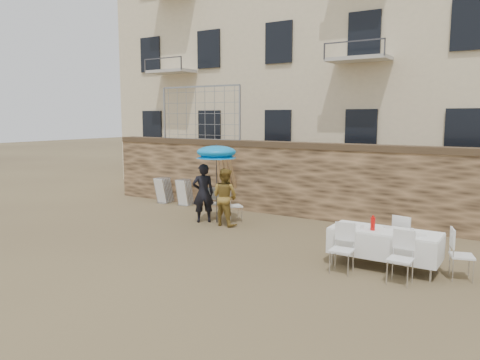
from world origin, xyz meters
The scene contains 18 objects.
ground centered at (0.00, 0.00, 0.00)m, with size 80.00×80.00×0.00m, color brown.
stone_wall centered at (0.00, 5.00, 1.10)m, with size 13.00×0.50×2.20m, color brown.
apartment_building centered at (0.00, 12.00, 7.50)m, with size 20.00×8.00×15.00m, color beige.
chain_link_fence centered at (-3.00, 5.00, 3.10)m, with size 3.20×0.06×1.80m, color gray, non-canonical shape.
man_suit centered at (-1.21, 2.76, 0.84)m, with size 0.61×0.40×1.68m, color black.
woman_dress centered at (-0.46, 2.76, 0.80)m, with size 0.78×0.60×1.60m, color #BD9139.
umbrella centered at (-0.81, 2.86, 1.96)m, with size 1.15×1.15×2.07m.
couple_chair_left centered at (-1.21, 3.31, 0.48)m, with size 0.48×0.48×0.96m, color white, non-canonical shape.
couple_chair_right centered at (-0.51, 3.31, 0.48)m, with size 0.48×0.48×0.96m, color white, non-canonical shape.
banquet_table centered at (4.30, 1.44, 0.73)m, with size 2.10×0.85×0.78m.
soda_bottle centered at (4.10, 1.29, 0.91)m, with size 0.09×0.09×0.26m, color red.
table_chair_front_left centered at (3.70, 0.69, 0.48)m, with size 0.48×0.48×0.96m, color white, non-canonical shape.
table_chair_front_right centered at (4.80, 0.69, 0.48)m, with size 0.48×0.48×0.96m, color white, non-canonical shape.
table_chair_back centered at (4.50, 2.24, 0.48)m, with size 0.48×0.48×0.96m, color white, non-canonical shape.
table_chair_side centered at (5.70, 1.54, 0.48)m, with size 0.48×0.48×0.96m, color white, non-canonical shape.
chair_stack_left centered at (-4.16, 4.59, 0.46)m, with size 0.46×0.55×0.92m, color white, non-canonical shape.
chair_stack_right centered at (-3.26, 4.59, 0.46)m, with size 0.46×0.47×0.92m, color white, non-canonical shape.
wood_planks centered at (-1.66, 4.66, 1.00)m, with size 0.70×0.20×2.00m, color #A37749, non-canonical shape.
Camera 1 is at (6.77, -7.72, 3.01)m, focal length 35.00 mm.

